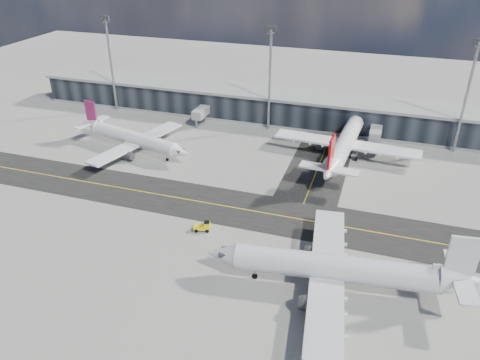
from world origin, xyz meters
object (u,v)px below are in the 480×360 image
at_px(service_van, 336,140).
at_px(airliner_af, 133,138).
at_px(baggage_tug, 204,226).
at_px(airliner_redtail, 345,143).
at_px(airliner_near, 339,269).

bearing_deg(service_van, airliner_af, -149.75).
height_order(baggage_tug, service_van, baggage_tug).
xyz_separation_m(airliner_redtail, service_van, (-3.30, 8.86, -3.41)).
bearing_deg(airliner_near, airliner_redtail, -1.28).
distance_m(airliner_redtail, airliner_near, 49.80).
relative_size(baggage_tug, service_van, 0.59).
relative_size(airliner_af, airliner_redtail, 0.83).
xyz_separation_m(airliner_af, service_van, (49.49, 21.44, -2.73)).
bearing_deg(baggage_tug, airliner_near, 56.99).
height_order(airliner_af, airliner_near, airliner_near).
height_order(airliner_near, baggage_tug, airliner_near).
height_order(airliner_af, service_van, airliner_af).
height_order(airliner_redtail, service_van, airliner_redtail).
height_order(airliner_redtail, airliner_near, airliner_redtail).
relative_size(airliner_redtail, airliner_near, 1.01).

